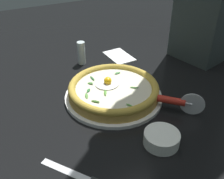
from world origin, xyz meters
TOP-DOWN VIEW (x-y plane):
  - ground_plane at (0.00, 0.00)m, footprint 2.40×2.40m
  - pizza_plate at (-0.00, 0.00)m, footprint 0.32×0.32m
  - pizza at (-0.00, 0.00)m, footprint 0.30×0.30m
  - side_bowl at (0.01, -0.25)m, footprint 0.10×0.10m
  - pizza_cutter at (0.13, -0.15)m, footprint 0.12×0.12m
  - folded_napkin at (0.17, 0.26)m, footprint 0.09×0.14m
  - pepper_shaker at (0.00, 0.28)m, footprint 0.03×0.03m

SIDE VIEW (x-z plane):
  - ground_plane at x=0.00m, z-range -0.03..0.00m
  - folded_napkin at x=0.17m, z-range 0.00..0.01m
  - pizza_plate at x=0.00m, z-range 0.00..0.01m
  - side_bowl at x=0.01m, z-range 0.00..0.04m
  - pizza at x=0.00m, z-range 0.01..0.06m
  - pizza_cutter at x=0.13m, z-range 0.00..0.07m
  - pepper_shaker at x=0.00m, z-range 0.00..0.09m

